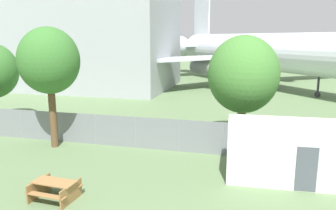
% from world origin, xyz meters
% --- Properties ---
extents(hangar_building, '(26.78, 14.30, 13.63)m').
position_xyz_m(hangar_building, '(-19.52, 32.12, 6.03)').
color(hangar_building, '#9EA3A8').
rests_on(hangar_building, ground).
extents(perimeter_fence, '(56.07, 0.07, 1.85)m').
position_xyz_m(perimeter_fence, '(-0.00, 10.56, 0.92)').
color(perimeter_fence, gray).
rests_on(perimeter_fence, ground).
extents(airplane, '(29.80, 32.50, 13.84)m').
position_xyz_m(airplane, '(4.17, 38.56, 4.47)').
color(airplane, silver).
rests_on(airplane, ground).
extents(portable_cabin, '(5.05, 2.47, 2.67)m').
position_xyz_m(portable_cabin, '(5.35, 8.08, 1.33)').
color(portable_cabin, silver).
rests_on(portable_cabin, ground).
extents(picnic_bench_near_cabin, '(1.78, 1.51, 0.76)m').
position_xyz_m(picnic_bench_near_cabin, '(-3.51, 3.89, 0.47)').
color(picnic_bench_near_cabin, olive).
rests_on(picnic_bench_near_cabin, ground).
extents(tree_left_of_cabin, '(4.16, 4.16, 6.45)m').
position_xyz_m(tree_left_of_cabin, '(3.31, 13.13, 4.14)').
color(tree_left_of_cabin, brown).
rests_on(tree_left_of_cabin, ground).
extents(tree_far_right, '(3.39, 3.39, 6.89)m').
position_xyz_m(tree_far_right, '(-7.23, 9.59, 4.98)').
color(tree_far_right, brown).
rests_on(tree_far_right, ground).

